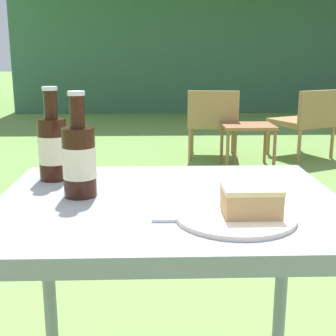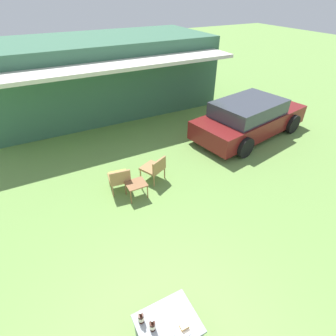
# 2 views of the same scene
# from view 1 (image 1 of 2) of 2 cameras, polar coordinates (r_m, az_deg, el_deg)

# --- Properties ---
(cabin_building) EXTENTS (8.98, 5.14, 2.80)m
(cabin_building) POSITION_cam_1_polar(r_m,az_deg,el_deg) (10.90, 8.60, 15.29)
(cabin_building) COLOR #38664C
(cabin_building) RESTS_ON ground_plane
(wicker_chair_cushioned) EXTENTS (0.58, 0.60, 0.73)m
(wicker_chair_cushioned) POSITION_cam_1_polar(r_m,az_deg,el_deg) (4.97, 5.50, 5.99)
(wicker_chair_cushioned) COLOR #9E7547
(wicker_chair_cushioned) RESTS_ON ground_plane
(wicker_chair_plain) EXTENTS (0.70, 0.71, 0.73)m
(wicker_chair_plain) POSITION_cam_1_polar(r_m,az_deg,el_deg) (5.18, 16.50, 5.77)
(wicker_chair_plain) COLOR #9E7547
(wicker_chair_plain) RESTS_ON ground_plane
(garden_side_table) EXTENTS (0.49, 0.43, 0.42)m
(garden_side_table) POSITION_cam_1_polar(r_m,az_deg,el_deg) (4.61, 9.70, 4.59)
(garden_side_table) COLOR brown
(garden_side_table) RESTS_ON ground_plane
(patio_table) EXTENTS (0.82, 0.66, 0.75)m
(patio_table) POSITION_cam_1_polar(r_m,az_deg,el_deg) (1.14, 0.16, -7.84)
(patio_table) COLOR gray
(patio_table) RESTS_ON ground_plane
(cake_on_plate) EXTENTS (0.25, 0.25, 0.07)m
(cake_on_plate) POSITION_cam_1_polar(r_m,az_deg,el_deg) (0.98, 9.14, -4.87)
(cake_on_plate) COLOR silver
(cake_on_plate) RESTS_ON patio_table
(cola_bottle_near) EXTENTS (0.08, 0.08, 0.25)m
(cola_bottle_near) POSITION_cam_1_polar(r_m,az_deg,el_deg) (1.13, -10.77, 1.11)
(cola_bottle_near) COLOR black
(cola_bottle_near) RESTS_ON patio_table
(cola_bottle_far) EXTENTS (0.08, 0.08, 0.25)m
(cola_bottle_far) POSITION_cam_1_polar(r_m,az_deg,el_deg) (1.30, -13.85, 2.59)
(cola_bottle_far) COLOR black
(cola_bottle_far) RESTS_ON patio_table
(fork) EXTENTS (0.20, 0.01, 0.01)m
(fork) POSITION_cam_1_polar(r_m,az_deg,el_deg) (0.96, 3.96, -6.40)
(fork) COLOR silver
(fork) RESTS_ON patio_table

